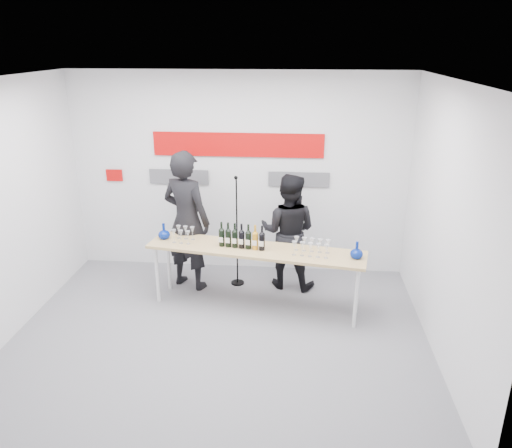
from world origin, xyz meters
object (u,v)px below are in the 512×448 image
at_px(presenter_left, 187,221).
at_px(presenter_right, 288,232).
at_px(mic_stand, 237,252).
at_px(tasting_table, 255,253).

height_order(presenter_left, presenter_right, presenter_left).
relative_size(presenter_left, mic_stand, 1.22).
distance_m(presenter_left, presenter_right, 1.44).
distance_m(tasting_table, mic_stand, 0.78).
height_order(presenter_left, mic_stand, presenter_left).
xyz_separation_m(tasting_table, mic_stand, (-0.32, 0.66, -0.29)).
bearing_deg(tasting_table, mic_stand, 125.71).
bearing_deg(presenter_right, presenter_left, 16.26).
relative_size(tasting_table, mic_stand, 1.76).
bearing_deg(presenter_left, mic_stand, -148.34).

